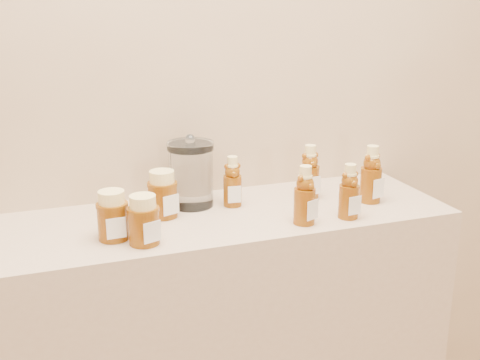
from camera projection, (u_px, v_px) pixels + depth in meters
name	position (u px, v px, depth m)	size (l,w,h in m)	color
wall_back	(202.00, 35.00, 1.64)	(3.50, 0.02, 2.70)	tan
display_table	(227.00, 360.00, 1.73)	(1.20, 0.40, 0.90)	tan
bear_bottle_back_left	(232.00, 178.00, 1.63)	(0.05, 0.05, 0.16)	#653107
bear_bottle_back_mid	(310.00, 168.00, 1.69)	(0.06, 0.06, 0.17)	#653107
bear_bottle_back_right	(371.00, 170.00, 1.66)	(0.06, 0.06, 0.18)	#653107
bear_bottle_front_left	(305.00, 191.00, 1.50)	(0.06, 0.06, 0.17)	#653107
bear_bottle_front_right	(349.00, 188.00, 1.54)	(0.06, 0.06, 0.16)	#653107
honey_jar_left	(113.00, 215.00, 1.41)	(0.08, 0.08, 0.12)	#653107
honey_jar_back	(163.00, 194.00, 1.56)	(0.08, 0.08, 0.12)	#653107
honey_jar_front	(144.00, 220.00, 1.39)	(0.08, 0.08, 0.12)	#653107
glass_canister	(191.00, 171.00, 1.63)	(0.13, 0.13, 0.19)	white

